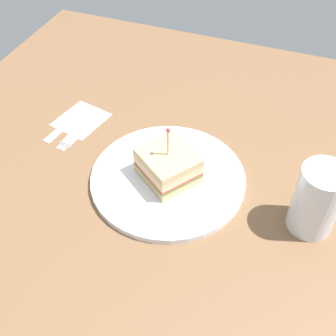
{
  "coord_description": "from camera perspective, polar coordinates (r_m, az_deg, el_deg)",
  "views": [
    {
      "loc": [
        46.93,
        17.64,
        54.42
      ],
      "look_at": [
        0.0,
        0.0,
        3.1
      ],
      "focal_mm": 45.85,
      "sensor_mm": 36.0,
      "label": 1
    }
  ],
  "objects": [
    {
      "name": "sandwich_half_center",
      "position": [
        0.71,
        -0.0,
        0.33
      ],
      "size": [
        11.76,
        11.94,
        10.66
      ],
      "color": "tan",
      "rests_on": "plate"
    },
    {
      "name": "plate",
      "position": [
        0.74,
        0.0,
        -1.39
      ],
      "size": [
        26.51,
        26.51,
        1.1
      ],
      "primitive_type": "cylinder",
      "color": "white",
      "rests_on": "ground_plane"
    },
    {
      "name": "knife",
      "position": [
        0.87,
        -13.67,
        5.48
      ],
      "size": [
        12.06,
        2.89,
        0.35
      ],
      "color": "silver",
      "rests_on": "ground_plane"
    },
    {
      "name": "drink_glass",
      "position": [
        0.68,
        19.09,
        -4.38
      ],
      "size": [
        7.08,
        7.08,
        11.71
      ],
      "color": "gold",
      "rests_on": "ground_plane"
    },
    {
      "name": "fork",
      "position": [
        0.84,
        -12.21,
        4.45
      ],
      "size": [
        12.94,
        2.82,
        0.35
      ],
      "color": "silver",
      "rests_on": "ground_plane"
    },
    {
      "name": "ground_plane",
      "position": [
        0.75,
        0.0,
        -2.2
      ],
      "size": [
        100.59,
        100.59,
        2.0
      ],
      "primitive_type": "cube",
      "color": "brown"
    },
    {
      "name": "napkin",
      "position": [
        0.88,
        -11.48,
        6.33
      ],
      "size": [
        10.92,
        10.2,
        0.15
      ],
      "primitive_type": "cube",
      "rotation": [
        0.0,
        0.0,
        6.07
      ],
      "color": "beige",
      "rests_on": "ground_plane"
    }
  ]
}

